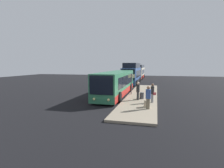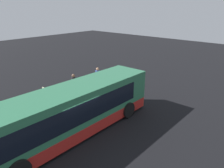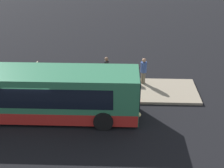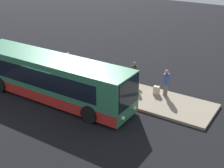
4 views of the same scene
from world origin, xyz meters
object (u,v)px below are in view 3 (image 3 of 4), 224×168
at_px(bus_lead, 32,94).
at_px(sign_post, 38,76).
at_px(passenger_with_bags, 144,70).
at_px(passenger_waiting, 107,68).
at_px(passenger_boarding, 92,77).
at_px(trash_bin, 82,83).
at_px(suitcase, 135,80).

xyz_separation_m(bus_lead, sign_post, (-0.12, 1.80, 0.28)).
relative_size(passenger_with_bags, sign_post, 0.76).
bearing_deg(passenger_with_bags, passenger_waiting, 177.12).
xyz_separation_m(passenger_boarding, trash_bin, (-0.72, 0.33, -0.69)).
bearing_deg(bus_lead, suitcase, 33.13).
xyz_separation_m(suitcase, sign_post, (-6.09, -2.09, 1.24)).
bearing_deg(trash_bin, passenger_with_bags, 11.38).
distance_m(bus_lead, passenger_waiting, 5.94).
bearing_deg(sign_post, bus_lead, -86.09).
xyz_separation_m(bus_lead, passenger_waiting, (4.00, 4.38, -0.26)).
height_order(passenger_waiting, passenger_with_bags, passenger_with_bags).
xyz_separation_m(passenger_boarding, passenger_waiting, (0.91, 1.45, -0.02)).
bearing_deg(passenger_waiting, trash_bin, -107.63).
xyz_separation_m(suitcase, trash_bin, (-3.60, -0.63, 0.02)).
distance_m(sign_post, trash_bin, 3.14).
relative_size(passenger_boarding, suitcase, 2.16).
height_order(passenger_boarding, trash_bin, passenger_boarding).
relative_size(suitcase, trash_bin, 1.29).
bearing_deg(passenger_with_bags, passenger_boarding, -157.77).
height_order(suitcase, sign_post, sign_post).
bearing_deg(passenger_boarding, trash_bin, -58.15).
bearing_deg(trash_bin, passenger_waiting, 34.44).
height_order(passenger_waiting, suitcase, passenger_waiting).
distance_m(suitcase, trash_bin, 3.65).
xyz_separation_m(bus_lead, trash_bin, (2.37, 3.27, -0.94)).
distance_m(bus_lead, trash_bin, 4.15).
xyz_separation_m(passenger_boarding, suitcase, (2.88, 0.96, -0.71)).
relative_size(passenger_boarding, trash_bin, 2.80).
bearing_deg(bus_lead, passenger_with_bags, 32.16).
relative_size(bus_lead, sign_post, 4.95).
relative_size(passenger_with_bags, suitcase, 2.20).
bearing_deg(bus_lead, sign_post, 93.91).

